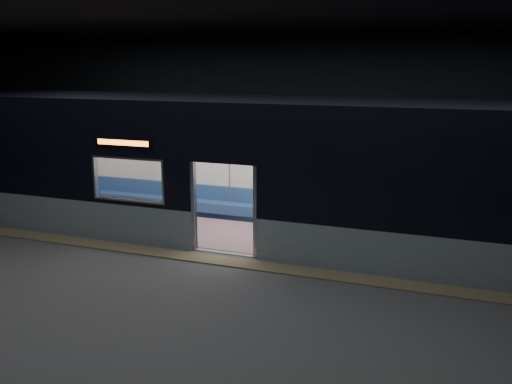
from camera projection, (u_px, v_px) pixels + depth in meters
The scene contains 7 objects.
station_floor at pixel (205, 270), 11.18m from camera, with size 24.00×14.00×0.01m, color #47494C.
station_envelope at pixel (200, 90), 10.32m from camera, with size 24.00×14.00×5.00m.
tactile_strip at pixel (216, 260), 11.68m from camera, with size 22.80×0.50×0.03m, color #8C7F59.
metro_car at pixel (248, 161), 13.07m from camera, with size 18.00×3.04×3.35m.
passenger at pixel (319, 200), 13.73m from camera, with size 0.42×0.67×1.32m.
handbag at pixel (316, 206), 13.56m from camera, with size 0.25×0.21×0.12m, color black.
transit_map at pixel (429, 176), 12.97m from camera, with size 1.10×0.03×0.71m, color white.
Camera 1 is at (4.58, -9.50, 4.18)m, focal length 38.00 mm.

